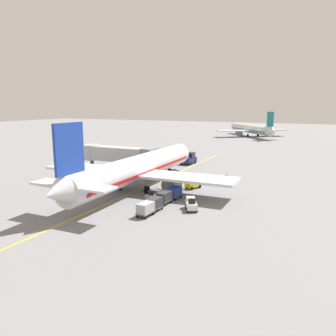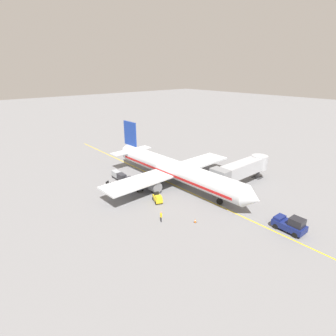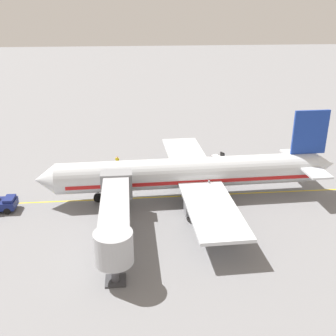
{
  "view_description": "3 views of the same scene",
  "coord_description": "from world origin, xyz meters",
  "px_view_note": "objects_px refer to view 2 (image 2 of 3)",
  "views": [
    {
      "loc": [
        24.8,
        -39.78,
        12.45
      ],
      "look_at": [
        1.93,
        7.27,
        2.43
      ],
      "focal_mm": 35.25,
      "sensor_mm": 36.0,
      "label": 1
    },
    {
      "loc": [
        32.92,
        38.55,
        21.77
      ],
      "look_at": [
        0.69,
        0.93,
        3.5
      ],
      "focal_mm": 28.7,
      "sensor_mm": 36.0,
      "label": 2
    },
    {
      "loc": [
        -45.26,
        8.88,
        22.4
      ],
      "look_at": [
        0.99,
        4.36,
        3.5
      ],
      "focal_mm": 43.03,
      "sensor_mm": 36.0,
      "label": 3
    }
  ],
  "objects_px": {
    "pushback_tractor": "(290,224)",
    "safety_cone_nose_left": "(195,221)",
    "baggage_cart_tail_end": "(116,174)",
    "jet_bridge": "(242,169)",
    "baggage_tug_spare": "(111,186)",
    "baggage_cart_second_in_train": "(130,181)",
    "baggage_cart_front": "(138,186)",
    "parked_airliner": "(174,169)",
    "ground_crew_wing_walker": "(152,188)",
    "baggage_tug_trailing": "(158,198)",
    "baggage_tug_lead": "(139,181)",
    "ground_crew_loader": "(161,216)",
    "baggage_cart_third_in_train": "(122,177)"
  },
  "relations": [
    {
      "from": "parked_airliner",
      "to": "safety_cone_nose_left",
      "type": "bearing_deg",
      "value": 60.99
    },
    {
      "from": "baggage_tug_lead",
      "to": "baggage_tug_trailing",
      "type": "xyz_separation_m",
      "value": [
        2.06,
        8.54,
        0.0
      ]
    },
    {
      "from": "baggage_cart_second_in_train",
      "to": "ground_crew_loader",
      "type": "relative_size",
      "value": 1.73
    },
    {
      "from": "baggage_cart_front",
      "to": "pushback_tractor",
      "type": "bearing_deg",
      "value": 108.46
    },
    {
      "from": "baggage_tug_lead",
      "to": "baggage_cart_third_in_train",
      "type": "bearing_deg",
      "value": -62.64
    },
    {
      "from": "baggage_tug_spare",
      "to": "baggage_cart_tail_end",
      "type": "bearing_deg",
      "value": -130.41
    },
    {
      "from": "jet_bridge",
      "to": "baggage_cart_front",
      "type": "xyz_separation_m",
      "value": [
        16.89,
        -11.37,
        -2.51
      ]
    },
    {
      "from": "baggage_cart_third_in_train",
      "to": "ground_crew_loader",
      "type": "relative_size",
      "value": 1.73
    },
    {
      "from": "pushback_tractor",
      "to": "parked_airliner",
      "type": "bearing_deg",
      "value": -86.43
    },
    {
      "from": "jet_bridge",
      "to": "baggage_cart_front",
      "type": "height_order",
      "value": "jet_bridge"
    },
    {
      "from": "ground_crew_loader",
      "to": "safety_cone_nose_left",
      "type": "distance_m",
      "value": 5.21
    },
    {
      "from": "baggage_cart_second_in_train",
      "to": "baggage_cart_third_in_train",
      "type": "bearing_deg",
      "value": -86.25
    },
    {
      "from": "parked_airliner",
      "to": "ground_crew_wing_walker",
      "type": "xyz_separation_m",
      "value": [
        5.69,
        0.29,
        -2.23
      ]
    },
    {
      "from": "jet_bridge",
      "to": "baggage_tug_trailing",
      "type": "distance_m",
      "value": 18.03
    },
    {
      "from": "baggage_tug_spare",
      "to": "baggage_cart_third_in_train",
      "type": "bearing_deg",
      "value": -148.6
    },
    {
      "from": "baggage_tug_trailing",
      "to": "baggage_cart_third_in_train",
      "type": "xyz_separation_m",
      "value": [
        -0.19,
        -12.16,
        0.24
      ]
    },
    {
      "from": "baggage_cart_third_in_train",
      "to": "safety_cone_nose_left",
      "type": "height_order",
      "value": "baggage_cart_third_in_train"
    },
    {
      "from": "pushback_tractor",
      "to": "baggage_tug_trailing",
      "type": "bearing_deg",
      "value": -65.58
    },
    {
      "from": "jet_bridge",
      "to": "ground_crew_wing_walker",
      "type": "bearing_deg",
      "value": -29.41
    },
    {
      "from": "jet_bridge",
      "to": "pushback_tractor",
      "type": "distance_m",
      "value": 16.66
    },
    {
      "from": "jet_bridge",
      "to": "baggage_tug_spare",
      "type": "bearing_deg",
      "value": -35.76
    },
    {
      "from": "jet_bridge",
      "to": "baggage_cart_second_in_train",
      "type": "relative_size",
      "value": 5.29
    },
    {
      "from": "baggage_tug_lead",
      "to": "baggage_tug_spare",
      "type": "relative_size",
      "value": 0.98
    },
    {
      "from": "safety_cone_nose_left",
      "to": "ground_crew_loader",
      "type": "bearing_deg",
      "value": -42.94
    },
    {
      "from": "baggage_cart_tail_end",
      "to": "safety_cone_nose_left",
      "type": "bearing_deg",
      "value": 89.95
    },
    {
      "from": "baggage_cart_second_in_train",
      "to": "safety_cone_nose_left",
      "type": "relative_size",
      "value": 4.97
    },
    {
      "from": "baggage_cart_tail_end",
      "to": "baggage_cart_front",
      "type": "bearing_deg",
      "value": 90.06
    },
    {
      "from": "baggage_cart_third_in_train",
      "to": "ground_crew_loader",
      "type": "height_order",
      "value": "ground_crew_loader"
    },
    {
      "from": "ground_crew_loader",
      "to": "ground_crew_wing_walker",
      "type": "bearing_deg",
      "value": -120.03
    },
    {
      "from": "baggage_cart_front",
      "to": "baggage_cart_third_in_train",
      "type": "height_order",
      "value": "same"
    },
    {
      "from": "pushback_tractor",
      "to": "safety_cone_nose_left",
      "type": "relative_size",
      "value": 7.55
    },
    {
      "from": "baggage_cart_front",
      "to": "baggage_cart_second_in_train",
      "type": "relative_size",
      "value": 1.0
    },
    {
      "from": "baggage_tug_lead",
      "to": "ground_crew_loader",
      "type": "height_order",
      "value": "ground_crew_loader"
    },
    {
      "from": "baggage_cart_second_in_train",
      "to": "jet_bridge",
      "type": "bearing_deg",
      "value": 139.58
    },
    {
      "from": "baggage_cart_second_in_train",
      "to": "baggage_cart_third_in_train",
      "type": "height_order",
      "value": "same"
    },
    {
      "from": "baggage_tug_trailing",
      "to": "baggage_cart_second_in_train",
      "type": "relative_size",
      "value": 0.94
    },
    {
      "from": "baggage_cart_third_in_train",
      "to": "ground_crew_loader",
      "type": "distance_m",
      "value": 17.92
    },
    {
      "from": "baggage_cart_second_in_train",
      "to": "baggage_cart_tail_end",
      "type": "relative_size",
      "value": 1.0
    },
    {
      "from": "ground_crew_wing_walker",
      "to": "safety_cone_nose_left",
      "type": "height_order",
      "value": "ground_crew_wing_walker"
    },
    {
      "from": "baggage_tug_trailing",
      "to": "baggage_cart_third_in_train",
      "type": "height_order",
      "value": "baggage_tug_trailing"
    },
    {
      "from": "baggage_cart_tail_end",
      "to": "safety_cone_nose_left",
      "type": "xyz_separation_m",
      "value": [
        0.02,
        23.16,
        -0.66
      ]
    },
    {
      "from": "pushback_tractor",
      "to": "ground_crew_wing_walker",
      "type": "height_order",
      "value": "pushback_tractor"
    },
    {
      "from": "baggage_tug_trailing",
      "to": "ground_crew_wing_walker",
      "type": "distance_m",
      "value": 4.03
    },
    {
      "from": "baggage_tug_lead",
      "to": "baggage_cart_second_in_train",
      "type": "distance_m",
      "value": 1.81
    },
    {
      "from": "baggage_tug_spare",
      "to": "baggage_cart_second_in_train",
      "type": "distance_m",
      "value": 4.03
    },
    {
      "from": "ground_crew_wing_walker",
      "to": "ground_crew_loader",
      "type": "xyz_separation_m",
      "value": [
        5.22,
        9.04,
        0.0
      ]
    },
    {
      "from": "ground_crew_wing_walker",
      "to": "safety_cone_nose_left",
      "type": "relative_size",
      "value": 2.86
    },
    {
      "from": "baggage_cart_front",
      "to": "ground_crew_loader",
      "type": "height_order",
      "value": "ground_crew_loader"
    },
    {
      "from": "parked_airliner",
      "to": "jet_bridge",
      "type": "xyz_separation_m",
      "value": [
        -9.79,
        9.01,
        0.27
      ]
    },
    {
      "from": "parked_airliner",
      "to": "baggage_cart_third_in_train",
      "type": "height_order",
      "value": "parked_airliner"
    }
  ]
}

